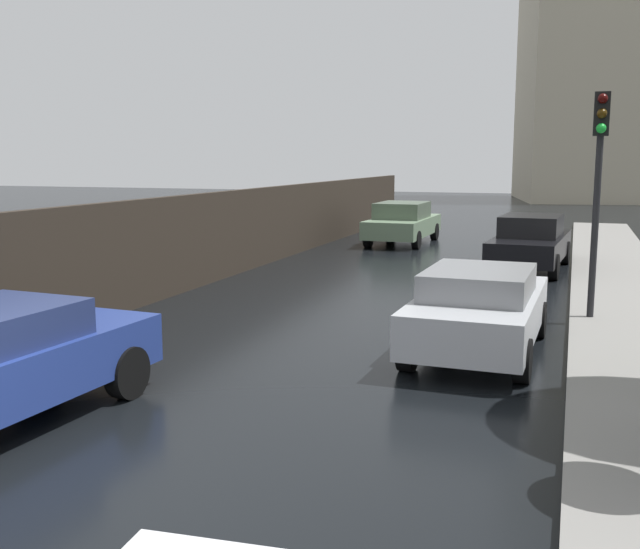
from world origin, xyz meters
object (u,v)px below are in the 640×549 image
at_px(traffic_light, 599,162).
at_px(car_silver_near_kerb, 479,308).
at_px(car_black_mid_road, 531,242).
at_px(car_green_behind_camera, 403,222).

bearing_deg(traffic_light, car_silver_near_kerb, -121.91).
relative_size(car_silver_near_kerb, car_black_mid_road, 0.89).
bearing_deg(car_silver_near_kerb, traffic_light, 59.89).
distance_m(car_black_mid_road, traffic_light, 6.96).
xyz_separation_m(car_black_mid_road, car_green_behind_camera, (-4.61, 4.97, -0.01)).
relative_size(car_silver_near_kerb, car_green_behind_camera, 0.90).
xyz_separation_m(car_green_behind_camera, traffic_light, (6.03, -11.44, 2.17)).
height_order(car_silver_near_kerb, car_green_behind_camera, car_green_behind_camera).
distance_m(car_black_mid_road, car_green_behind_camera, 6.78).
height_order(car_silver_near_kerb, traffic_light, traffic_light).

